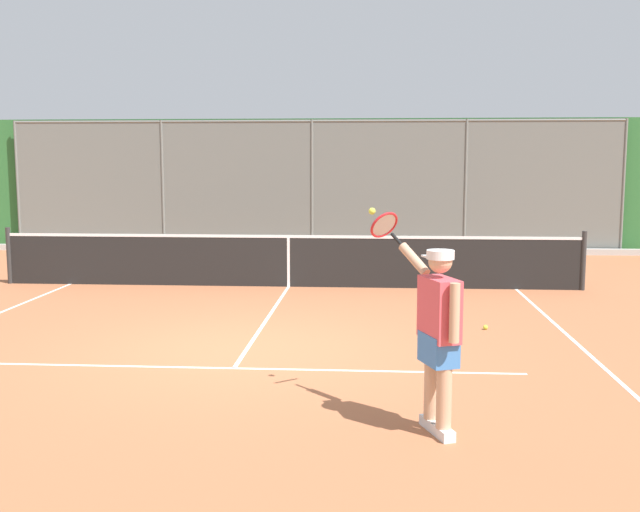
# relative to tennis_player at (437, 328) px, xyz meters

# --- Properties ---
(ground_plane) EXTENTS (60.00, 60.00, 0.00)m
(ground_plane) POSITION_rel_tennis_player_xyz_m (2.09, -2.68, -0.92)
(ground_plane) COLOR #A8603D
(court_line_markings) EXTENTS (8.37, 10.04, 0.01)m
(court_line_markings) POSITION_rel_tennis_player_xyz_m (2.09, -1.54, -0.92)
(court_line_markings) COLOR white
(court_line_markings) RESTS_ON ground
(fence_backdrop) EXTENTS (18.45, 1.37, 3.39)m
(fence_backdrop) POSITION_rel_tennis_player_xyz_m (2.09, -13.38, 0.76)
(fence_backdrop) COLOR slate
(fence_backdrop) RESTS_ON ground
(tennis_net) EXTENTS (10.75, 0.09, 1.07)m
(tennis_net) POSITION_rel_tennis_player_xyz_m (2.09, -7.35, -0.43)
(tennis_net) COLOR #2D2D2D
(tennis_net) RESTS_ON ground
(tennis_player) EXTENTS (0.81, 1.19, 1.88)m
(tennis_player) POSITION_rel_tennis_player_xyz_m (0.00, 0.00, 0.00)
(tennis_player) COLOR silver
(tennis_player) RESTS_ON ground
(tennis_ball_mid_court) EXTENTS (0.07, 0.07, 0.07)m
(tennis_ball_mid_court) POSITION_rel_tennis_player_xyz_m (-1.02, -4.01, -0.89)
(tennis_ball_mid_court) COLOR #C1D138
(tennis_ball_mid_court) RESTS_ON ground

